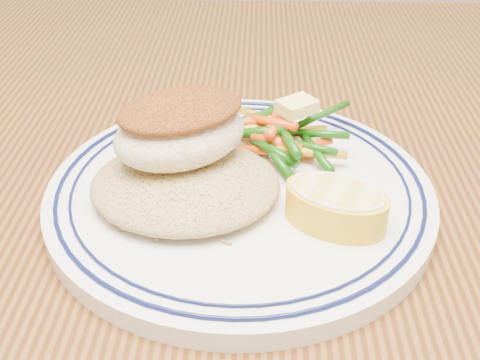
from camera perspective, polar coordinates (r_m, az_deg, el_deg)
name	(u,v)px	position (r m, az deg, el deg)	size (l,w,h in m)	color
dining_table	(288,273)	(0.53, 4.56, -8.78)	(1.50, 0.90, 0.75)	#49280E
plate	(240,192)	(0.44, 0.00, -1.14)	(0.28, 0.28, 0.02)	white
rice_pilaf	(185,181)	(0.42, -5.20, -0.05)	(0.13, 0.12, 0.03)	#9D844E
fish_fillet	(180,128)	(0.42, -5.69, 4.91)	(0.12, 0.11, 0.05)	white
vegetable_pile	(280,135)	(0.47, 3.80, 4.32)	(0.11, 0.10, 0.03)	#E4440B
butter_pat	(297,106)	(0.47, 5.43, 6.97)	(0.03, 0.02, 0.01)	#FAEF7A
lemon_wedge	(336,205)	(0.40, 9.08, -2.32)	(0.08, 0.08, 0.03)	yellow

